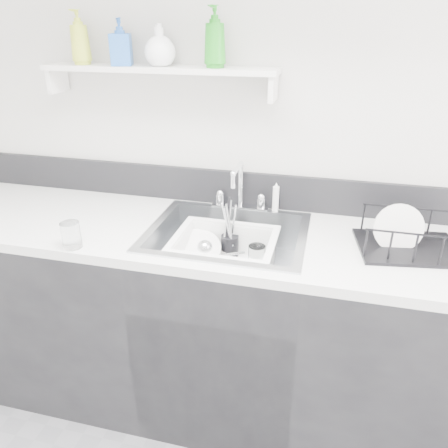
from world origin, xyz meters
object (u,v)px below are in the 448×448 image
(sink, at_px, (227,252))
(dish_rack, at_px, (411,234))
(wash_tub, at_px, (224,255))
(counter_run, at_px, (227,324))

(sink, height_order, dish_rack, dish_rack)
(sink, xyz_separation_m, wash_tub, (-0.00, -0.03, 0.00))
(dish_rack, bearing_deg, counter_run, 173.70)
(sink, bearing_deg, wash_tub, -93.31)
(wash_tub, bearing_deg, sink, 86.69)
(counter_run, distance_m, sink, 0.37)
(wash_tub, distance_m, dish_rack, 0.72)
(sink, distance_m, dish_rack, 0.71)
(sink, height_order, wash_tub, sink)
(counter_run, relative_size, wash_tub, 7.79)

